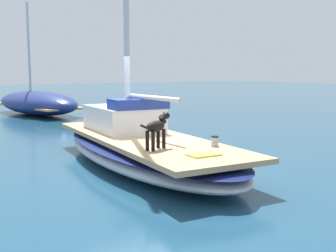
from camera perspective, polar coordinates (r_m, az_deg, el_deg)
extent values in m
plane|color=navy|center=(9.71, -3.38, -5.28)|extent=(120.00, 120.00, 0.00)
ellipsoid|color=#B2B7C1|center=(9.65, -3.39, -3.66)|extent=(3.26, 7.43, 0.56)
ellipsoid|color=navy|center=(9.62, -3.40, -2.61)|extent=(3.28, 7.46, 0.08)
cube|color=tan|center=(9.59, -3.41, -1.72)|extent=(2.75, 6.81, 0.10)
cylinder|color=silver|center=(9.36, -2.29, 3.91)|extent=(0.10, 2.20, 0.10)
cube|color=silver|center=(10.63, -6.17, 1.06)|extent=(1.63, 2.34, 0.60)
cube|color=navy|center=(9.93, -4.08, 3.06)|extent=(1.40, 0.84, 0.24)
ellipsoid|color=black|center=(7.93, -1.70, -0.05)|extent=(0.56, 0.40, 0.22)
cylinder|color=black|center=(8.15, -1.35, -1.65)|extent=(0.07, 0.07, 0.38)
cylinder|color=black|center=(8.08, -0.58, -1.74)|extent=(0.07, 0.07, 0.38)
cylinder|color=black|center=(7.86, -2.85, -2.01)|extent=(0.07, 0.07, 0.38)
cylinder|color=black|center=(7.78, -2.06, -2.10)|extent=(0.07, 0.07, 0.38)
cylinder|color=black|center=(8.11, -0.77, 0.92)|extent=(0.21, 0.17, 0.19)
ellipsoid|color=black|center=(8.20, -0.30, 1.39)|extent=(0.25, 0.20, 0.13)
cone|color=black|center=(8.22, -0.57, 1.82)|extent=(0.05, 0.05, 0.06)
cone|color=black|center=(8.17, -0.04, 1.79)|extent=(0.05, 0.05, 0.06)
torus|color=black|center=(8.11, -0.77, 0.92)|extent=(0.16, 0.17, 0.10)
cylinder|color=black|center=(7.63, -3.24, -0.12)|extent=(0.22, 0.13, 0.12)
cylinder|color=#B7B7BC|center=(8.37, 6.39, -2.49)|extent=(0.16, 0.16, 0.08)
cylinder|color=#B7B7BC|center=(8.36, 6.40, -1.89)|extent=(0.13, 0.13, 0.10)
cylinder|color=black|center=(8.35, 6.41, -1.45)|extent=(0.15, 0.15, 0.03)
cube|color=#D8D14C|center=(7.45, 4.90, -3.92)|extent=(0.59, 0.41, 0.03)
ellipsoid|color=navy|center=(21.60, -17.47, 3.04)|extent=(3.40, 6.84, 1.17)
cube|color=tan|center=(21.61, -17.46, 2.68)|extent=(2.82, 6.12, 0.08)
cube|color=silver|center=(22.03, -18.05, 3.53)|extent=(1.63, 2.14, 0.52)
cube|color=maroon|center=(20.57, -16.08, 3.12)|extent=(1.51, 2.13, 0.36)
cylinder|color=silver|center=(22.15, -18.47, 9.28)|extent=(0.12, 0.12, 5.04)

